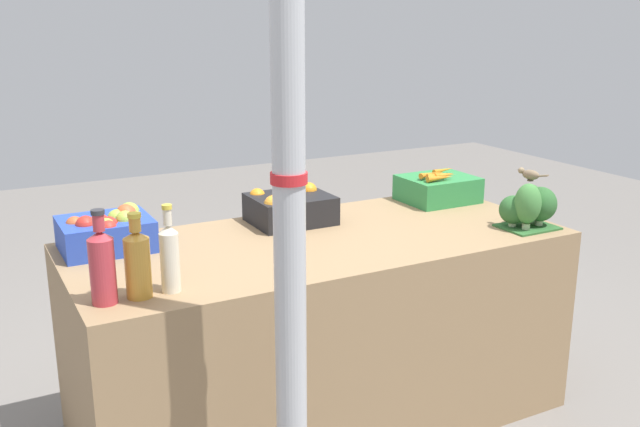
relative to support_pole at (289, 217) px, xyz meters
The scene contains 11 objects.
ground_plane 1.39m from the support_pole, 56.36° to the left, with size 10.00×10.00×0.00m, color slate.
market_table 1.10m from the support_pole, 56.36° to the left, with size 1.94×0.86×0.78m, color #937551.
support_pole is the anchor object (origin of this frame).
apple_crate 1.03m from the support_pole, 107.41° to the left, with size 0.33×0.28×0.16m.
orange_crate 1.09m from the support_pole, 64.49° to the left, with size 0.33×0.28×0.15m.
carrot_crate 1.57m from the support_pole, 37.81° to the left, with size 0.33×0.28×0.15m.
broccoli_pile 1.38m from the support_pole, 18.21° to the left, with size 0.23×0.18×0.20m.
juice_bottle_ruby 0.63m from the support_pole, 134.51° to the left, with size 0.08×0.08×0.29m.
juice_bottle_amber 0.57m from the support_pole, 126.33° to the left, with size 0.08×0.08×0.27m.
juice_bottle_cloudy 0.52m from the support_pole, 116.52° to the left, with size 0.06×0.06×0.28m.
sparrow_bird 1.36m from the support_pole, 18.54° to the left, with size 0.06×0.13×0.05m.
Camera 1 is at (-1.26, -2.36, 1.62)m, focal length 40.00 mm.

